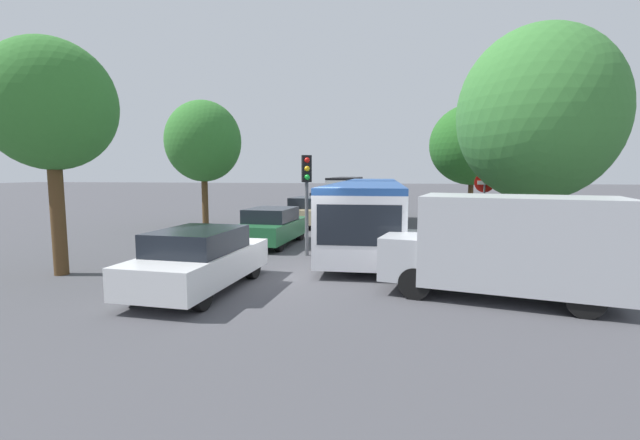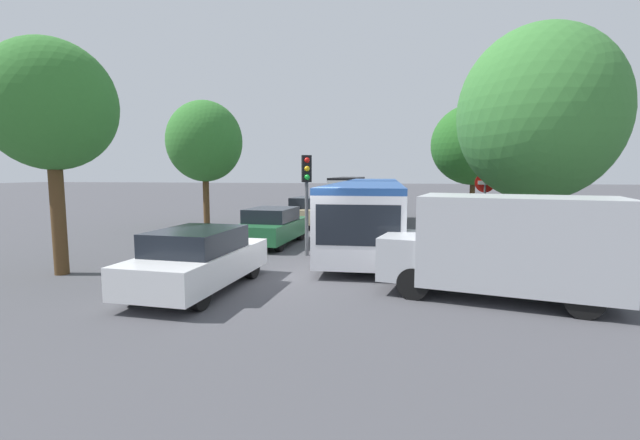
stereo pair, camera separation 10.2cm
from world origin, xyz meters
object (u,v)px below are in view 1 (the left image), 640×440
object	(u,v)px
queued_car_silver	(327,204)
tree_right_near	(540,119)
white_van	(506,244)
queued_car_tan	(310,211)
articulated_bus	(369,205)
traffic_light	(307,182)
tree_left_mid	(203,141)
queued_car_green	(272,226)
tree_right_mid	(472,145)
no_entry_sign	(484,199)
tree_left_near	(52,109)
city_bus_rear	(346,188)
queued_car_white	(200,259)
direction_sign_post	(504,180)

from	to	relation	value
queued_car_silver	tree_right_near	xyz separation A→B (m)	(8.90, -12.91, 3.75)
white_van	queued_car_tan	bearing A→B (deg)	-48.07
articulated_bus	traffic_light	bearing A→B (deg)	-22.34
tree_left_mid	queued_car_green	bearing A→B (deg)	-43.29
articulated_bus	queued_car_silver	xyz separation A→B (m)	(-3.27, 9.01, -0.63)
queued_car_green	queued_car_tan	distance (m)	6.24
queued_car_tan	tree_right_mid	bearing A→B (deg)	-60.90
no_entry_sign	queued_car_green	bearing A→B (deg)	-90.62
queued_car_tan	tree_left_near	distance (m)	13.38
queued_car_silver	tree_right_near	world-z (taller)	tree_right_near
articulated_bus	tree_left_mid	bearing A→B (deg)	-102.51
queued_car_green	tree_right_near	size ratio (longest dim) A/B	0.58
city_bus_rear	tree_left_near	distance (m)	31.20
queued_car_tan	traffic_light	size ratio (longest dim) A/B	1.32
city_bus_rear	queued_car_white	bearing A→B (deg)	179.64
traffic_light	queued_car_green	bearing A→B (deg)	-156.34
articulated_bus	tree_left_near	xyz separation A→B (m)	(-8.02, -8.59, 3.11)
articulated_bus	queued_car_silver	size ratio (longest dim) A/B	3.64
articulated_bus	tree_left_mid	xyz separation A→B (m)	(-8.48, 1.70, 2.98)
queued_car_tan	traffic_light	world-z (taller)	traffic_light
traffic_light	tree_right_near	world-z (taller)	tree_right_near
traffic_light	tree_right_near	bearing A→B (deg)	77.38
queued_car_tan	articulated_bus	bearing A→B (deg)	-131.56
queued_car_green	white_van	xyz separation A→B (m)	(7.16, -6.04, 0.51)
city_bus_rear	no_entry_sign	size ratio (longest dim) A/B	3.88
queued_car_white	traffic_light	world-z (taller)	traffic_light
direction_sign_post	tree_left_mid	xyz separation A→B (m)	(-13.43, 4.19, 1.81)
direction_sign_post	city_bus_rear	bearing A→B (deg)	-58.71
queued_car_silver	tree_right_mid	bearing A→B (deg)	-95.37
articulated_bus	tree_right_near	bearing A→B (deg)	54.10
articulated_bus	tree_right_near	world-z (taller)	tree_right_near
queued_car_tan	white_van	xyz separation A→B (m)	(6.85, -12.27, 0.47)
articulated_bus	queued_car_green	size ratio (longest dim) A/B	3.83
queued_car_silver	tree_left_mid	bearing A→B (deg)	148.33
articulated_bus	tree_left_near	world-z (taller)	tree_left_near
queued_car_green	tree_right_near	bearing A→B (deg)	-92.63
traffic_light	tree_left_mid	xyz separation A→B (m)	(-6.63, 6.48, 1.88)
queued_car_tan	no_entry_sign	size ratio (longest dim) A/B	1.59
queued_car_white	queued_car_silver	bearing A→B (deg)	3.03
tree_left_mid	tree_right_near	world-z (taller)	tree_right_near
traffic_light	tree_left_near	xyz separation A→B (m)	(-6.17, -3.82, 2.01)
city_bus_rear	direction_sign_post	world-z (taller)	direction_sign_post
city_bus_rear	white_van	size ratio (longest dim) A/B	2.06
queued_car_tan	queued_car_silver	size ratio (longest dim) A/B	1.00
no_entry_sign	direction_sign_post	size ratio (longest dim) A/B	0.78
traffic_light	tree_right_near	size ratio (longest dim) A/B	0.46
white_van	tree_left_mid	bearing A→B (deg)	-28.72
queued_car_silver	tree_right_mid	size ratio (longest dim) A/B	0.66
queued_car_white	tree_left_near	size ratio (longest dim) A/B	0.69
queued_car_silver	white_van	world-z (taller)	white_van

